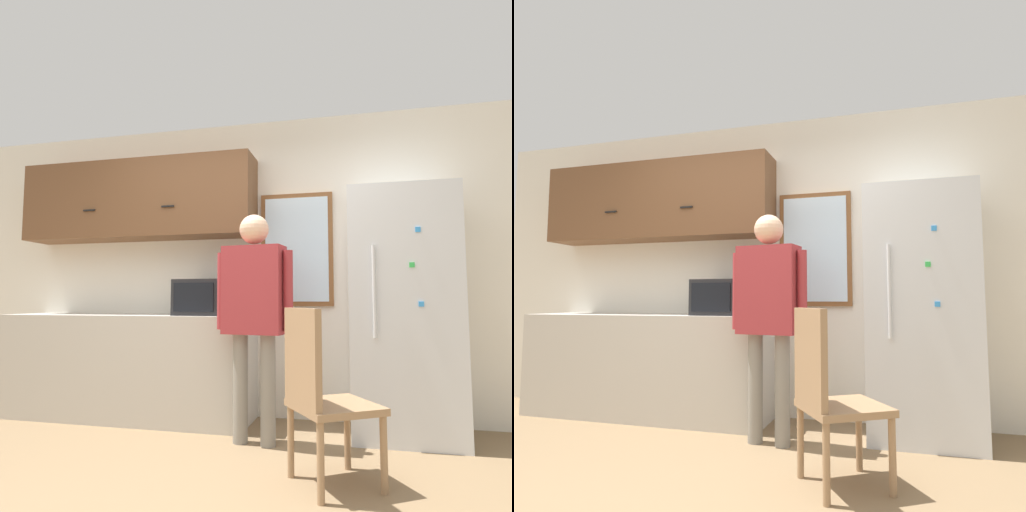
# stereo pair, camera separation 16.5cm
# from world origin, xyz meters

# --- Properties ---
(ground_plane) EXTENTS (16.00, 16.00, 0.00)m
(ground_plane) POSITION_xyz_m (0.00, 0.00, 0.00)
(ground_plane) COLOR #7F6647
(back_wall) EXTENTS (6.00, 0.06, 2.70)m
(back_wall) POSITION_xyz_m (0.00, 1.92, 1.35)
(back_wall) COLOR silver
(back_wall) RESTS_ON ground_plane
(counter) EXTENTS (2.24, 0.61, 0.90)m
(counter) POSITION_xyz_m (-1.08, 1.59, 0.45)
(counter) COLOR #BCB7AD
(counter) RESTS_ON ground_plane
(upper_cabinets) EXTENTS (2.24, 0.39, 0.73)m
(upper_cabinets) POSITION_xyz_m (-1.08, 1.70, 1.97)
(upper_cabinets) COLOR brown
(microwave) EXTENTS (0.50, 0.39, 0.31)m
(microwave) POSITION_xyz_m (-0.34, 1.56, 1.06)
(microwave) COLOR #232326
(microwave) RESTS_ON counter
(person) EXTENTS (0.59, 0.27, 1.67)m
(person) POSITION_xyz_m (0.19, 1.12, 1.02)
(person) COLOR gray
(person) RESTS_ON ground_plane
(refrigerator) EXTENTS (0.80, 0.69, 1.89)m
(refrigerator) POSITION_xyz_m (1.28, 1.55, 0.95)
(refrigerator) COLOR silver
(refrigerator) RESTS_ON ground_plane
(chair) EXTENTS (0.61, 0.61, 0.99)m
(chair) POSITION_xyz_m (0.73, 0.48, 0.53)
(chair) COLOR #997551
(chair) RESTS_ON ground_plane
(window) EXTENTS (0.65, 0.05, 1.01)m
(window) POSITION_xyz_m (0.40, 1.88, 1.49)
(window) COLOR brown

